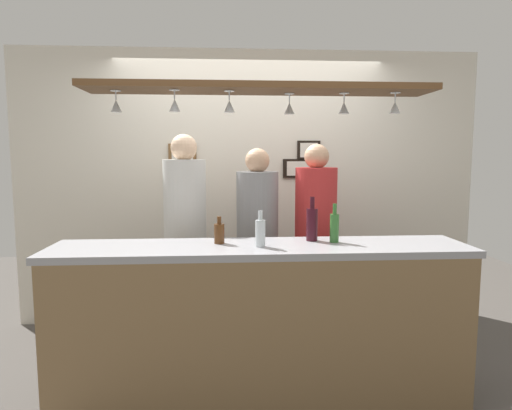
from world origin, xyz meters
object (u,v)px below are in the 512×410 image
picture_frame_caricature (183,162)px  bottle_beer_green_import (334,227)px  picture_frame_lower_pair (299,168)px  person_middle_grey_shirt (257,230)px  bottle_wine_dark_red (312,223)px  person_right_red_shirt (316,227)px  picture_frame_upper_small (309,150)px  bottle_soda_clear (260,232)px  bottle_beer_brown_stubby (219,233)px  person_left_white_patterned_shirt (185,222)px

picture_frame_caricature → bottle_beer_green_import: bearing=-49.9°
picture_frame_lower_pair → person_middle_grey_shirt: bearing=-123.9°
person_middle_grey_shirt → bottle_wine_dark_red: (0.33, -0.62, 0.15)m
person_right_red_shirt → picture_frame_caricature: bearing=150.1°
picture_frame_caricature → bottle_wine_dark_red: bearing=-52.3°
person_right_red_shirt → picture_frame_upper_small: bearing=85.0°
bottle_soda_clear → picture_frame_lower_pair: size_ratio=0.77×
bottle_beer_green_import → picture_frame_upper_small: bearing=86.9°
bottle_soda_clear → picture_frame_caricature: (-0.62, 1.45, 0.42)m
bottle_beer_green_import → bottle_wine_dark_red: size_ratio=0.87×
bottle_beer_brown_stubby → picture_frame_upper_small: (0.84, 1.33, 0.56)m
bottle_beer_green_import → bottle_soda_clear: 0.52m
person_middle_grey_shirt → bottle_wine_dark_red: person_middle_grey_shirt is taller
bottle_wine_dark_red → bottle_beer_green_import: bearing=-24.1°
picture_frame_lower_pair → person_left_white_patterned_shirt: bearing=-147.4°
person_middle_grey_shirt → bottle_beer_green_import: person_middle_grey_shirt is taller
person_left_white_patterned_shirt → bottle_beer_green_import: 1.26m
picture_frame_lower_pair → person_right_red_shirt: bearing=-86.6°
person_left_white_patterned_shirt → picture_frame_caricature: person_left_white_patterned_shirt is taller
picture_frame_upper_small → bottle_beer_brown_stubby: bearing=-122.1°
bottle_beer_green_import → bottle_beer_brown_stubby: bearing=179.3°
person_middle_grey_shirt → bottle_beer_brown_stubby: (-0.30, -0.67, 0.10)m
picture_frame_upper_small → picture_frame_caricature: picture_frame_upper_small is taller
picture_frame_caricature → person_right_red_shirt: bearing=-29.9°
picture_frame_lower_pair → picture_frame_caricature: size_ratio=0.88×
person_right_red_shirt → picture_frame_upper_small: 0.91m
picture_frame_upper_small → person_middle_grey_shirt: bearing=-129.3°
bottle_wine_dark_red → picture_frame_lower_pair: picture_frame_lower_pair is taller
bottle_beer_brown_stubby → picture_frame_upper_small: 1.67m
person_middle_grey_shirt → person_left_white_patterned_shirt: bearing=180.0°
bottle_soda_clear → person_middle_grey_shirt: bearing=87.3°
bottle_beer_green_import → picture_frame_upper_small: picture_frame_upper_small is taller
person_left_white_patterned_shirt → picture_frame_caricature: bearing=96.7°
bottle_beer_green_import → picture_frame_caricature: (-1.13, 1.34, 0.41)m
person_right_red_shirt → bottle_wine_dark_red: person_right_red_shirt is taller
person_left_white_patterned_shirt → bottle_beer_brown_stubby: person_left_white_patterned_shirt is taller
person_middle_grey_shirt → picture_frame_upper_small: size_ratio=7.60×
bottle_beer_green_import → picture_frame_lower_pair: size_ratio=0.87×
person_right_red_shirt → picture_frame_upper_small: (0.06, 0.66, 0.63)m
picture_frame_upper_small → bottle_beer_green_import: bearing=-93.1°
bottle_soda_clear → picture_frame_caricature: picture_frame_caricature is taller
bottle_soda_clear → picture_frame_upper_small: (0.58, 1.45, 0.53)m
bottle_beer_green_import → picture_frame_upper_small: (0.07, 1.34, 0.52)m
person_left_white_patterned_shirt → bottle_wine_dark_red: person_left_white_patterned_shirt is taller
person_left_white_patterned_shirt → bottle_soda_clear: (0.55, -0.80, 0.05)m
picture_frame_lower_pair → picture_frame_caricature: bearing=180.0°
bottle_wine_dark_red → picture_frame_upper_small: picture_frame_upper_small is taller
bottle_beer_brown_stubby → picture_frame_lower_pair: bearing=60.9°
picture_frame_upper_small → picture_frame_lower_pair: size_ratio=0.73×
person_middle_grey_shirt → bottle_beer_green_import: 0.84m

